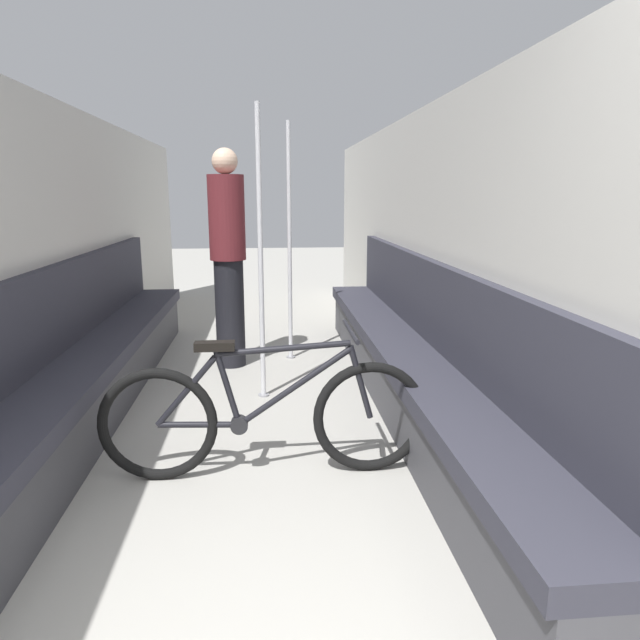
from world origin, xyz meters
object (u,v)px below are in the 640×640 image
(bench_seat_row_right, at_px, (410,363))
(grab_pole_far, at_px, (261,261))
(grab_pole_near, at_px, (290,247))
(bench_seat_row_left, at_px, (85,372))
(bicycle, at_px, (265,417))
(passenger_standing, at_px, (228,256))

(bench_seat_row_right, relative_size, grab_pole_far, 2.37)
(grab_pole_near, relative_size, grab_pole_far, 1.00)
(bench_seat_row_right, height_order, grab_pole_far, grab_pole_far)
(bench_seat_row_left, relative_size, bicycle, 2.86)
(bench_seat_row_right, height_order, passenger_standing, passenger_standing)
(grab_pole_near, height_order, grab_pole_far, same)
(grab_pole_near, bearing_deg, passenger_standing, -161.78)
(bicycle, bearing_deg, grab_pole_near, 94.78)
(bench_seat_row_right, bearing_deg, grab_pole_near, 119.78)
(bench_seat_row_left, xyz_separation_m, bench_seat_row_right, (2.14, 0.00, 0.00))
(bench_seat_row_left, bearing_deg, passenger_standing, 53.29)
(bench_seat_row_right, height_order, grab_pole_near, grab_pole_near)
(bench_seat_row_right, relative_size, grab_pole_near, 2.37)
(grab_pole_near, bearing_deg, bench_seat_row_right, -60.22)
(bicycle, relative_size, grab_pole_far, 0.83)
(bicycle, bearing_deg, bench_seat_row_left, 153.94)
(bench_seat_row_right, bearing_deg, passenger_standing, 137.93)
(passenger_standing, bearing_deg, grab_pole_far, -122.57)
(grab_pole_far, bearing_deg, passenger_standing, 109.06)
(bench_seat_row_right, distance_m, grab_pole_far, 1.26)
(bicycle, distance_m, passenger_standing, 2.13)
(grab_pole_near, distance_m, passenger_standing, 0.55)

